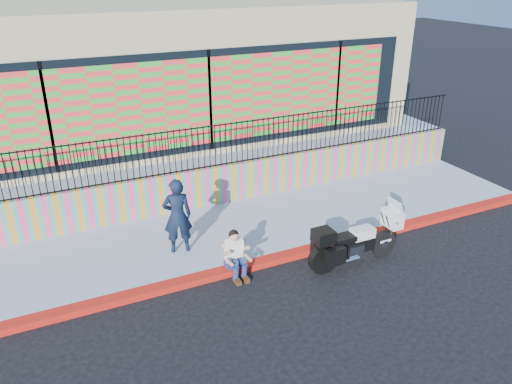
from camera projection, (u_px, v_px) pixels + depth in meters
ground at (276, 261)px, 11.60m from camera, size 90.00×90.00×0.00m
red_curb at (276, 259)px, 11.57m from camera, size 16.00×0.30×0.15m
sidewalk at (247, 228)px, 12.93m from camera, size 16.00×3.00×0.15m
mural_wall at (224, 184)px, 13.99m from camera, size 16.00×0.20×1.10m
metal_fence at (223, 145)px, 13.52m from camera, size 15.80×0.04×1.20m
elevated_platform at (172, 135)px, 18.23m from camera, size 16.00×10.00×1.25m
storefront_building at (169, 63)px, 16.96m from camera, size 14.00×8.06×4.00m
police_motorcycle at (354, 241)px, 11.28m from camera, size 2.29×0.76×1.42m
police_officer at (177, 216)px, 11.39m from camera, size 0.73×0.54×1.82m
seated_man at (237, 259)px, 10.88m from camera, size 0.54×0.71×1.06m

